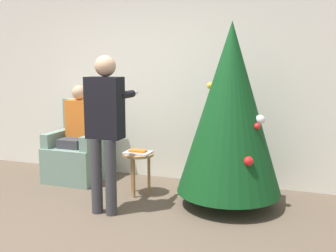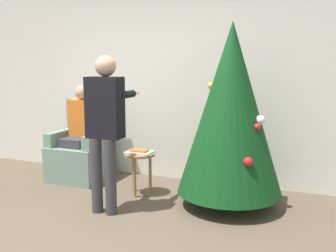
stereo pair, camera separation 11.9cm
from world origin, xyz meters
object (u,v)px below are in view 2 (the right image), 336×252
christmas_tree (231,109)px  armchair (82,152)px  person_seated (80,128)px  person_standing (105,121)px  side_stool (139,161)px

christmas_tree → armchair: (-2.15, 0.32, -0.74)m
christmas_tree → person_seated: size_ratio=1.58×
armchair → person_standing: bearing=-45.4°
person_standing → side_stool: size_ratio=3.27×
armchair → person_standing: size_ratio=0.65×
christmas_tree → person_seated: (-2.15, 0.28, -0.38)m
armchair → side_stool: bearing=-17.3°
person_seated → christmas_tree: bearing=-7.5°
person_standing → side_stool: person_standing is taller
person_seated → side_stool: 1.12m
armchair → side_stool: (1.04, -0.32, 0.05)m
person_seated → armchair: bearing=90.0°
armchair → person_seated: bearing=-90.0°
christmas_tree → side_stool: 1.30m
armchair → person_seated: size_ratio=0.84×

